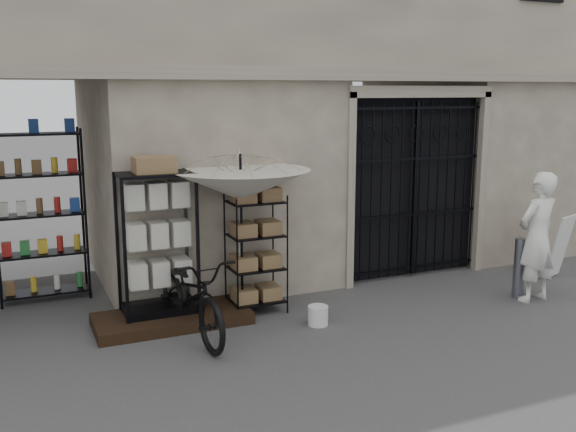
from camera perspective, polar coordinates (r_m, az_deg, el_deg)
name	(u,v)px	position (r m, az deg, el deg)	size (l,w,h in m)	color
ground	(392,337)	(8.24, 9.21, -10.55)	(80.00, 80.00, 0.00)	#252528
main_building	(269,0)	(11.32, -1.70, 18.62)	(14.00, 4.00, 9.00)	tan
iron_gate	(409,185)	(10.64, 10.73, 2.70)	(2.50, 0.21, 3.00)	black
step_platform	(172,319)	(8.67, -10.26, -8.96)	(2.00, 0.90, 0.15)	black
display_cabinet	(158,251)	(8.49, -11.51, -3.04)	(0.94, 0.61, 2.00)	black
wire_rack	(256,255)	(8.82, -2.86, -3.47)	(0.84, 0.70, 1.64)	black
market_umbrella	(241,177)	(8.49, -4.23, 3.50)	(1.72, 1.75, 2.64)	black
white_bucket	(318,315)	(8.50, 2.68, -8.82)	(0.27, 0.27, 0.26)	silver
bicycle	(193,335)	(8.27, -8.48, -10.46)	(0.71, 1.07, 2.03)	black
steel_bollard	(519,268)	(10.07, 19.87, -4.37)	(0.16, 0.16, 0.90)	slate
shopkeeper	(532,300)	(10.13, 20.88, -6.99)	(0.69, 1.90, 0.45)	white
easel_sign	(551,245)	(11.34, 22.31, -2.39)	(0.65, 0.70, 1.04)	silver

